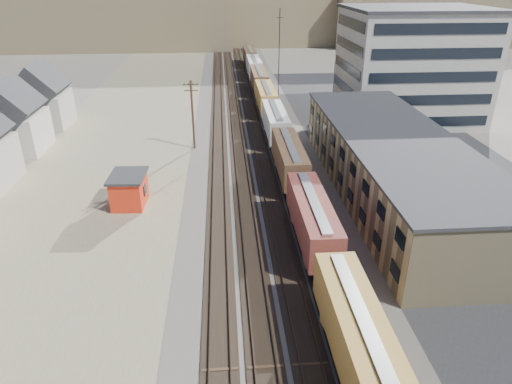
{
  "coord_description": "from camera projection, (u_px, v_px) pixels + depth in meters",
  "views": [
    {
      "loc": [
        -4.29,
        -21.82,
        23.56
      ],
      "look_at": [
        -1.07,
        20.44,
        3.0
      ],
      "focal_mm": 32.0,
      "sensor_mm": 36.0,
      "label": 1
    }
  ],
  "objects": [
    {
      "name": "radio_mast",
      "position": [
        279.0,
        62.0,
        80.41
      ],
      "size": [
        1.2,
        0.16,
        18.0
      ],
      "color": "black",
      "rests_on": "ground"
    },
    {
      "name": "parked_car_blue",
      "position": [
        408.0,
        146.0,
        66.03
      ],
      "size": [
        4.66,
        5.9,
        1.49
      ],
      "primitive_type": "imported",
      "rotation": [
        0.0,
        0.0,
        0.48
      ],
      "color": "navy",
      "rests_on": "ground"
    },
    {
      "name": "dirt_yard",
      "position": [
        113.0,
        155.0,
        64.66
      ],
      "size": [
        24.0,
        180.0,
        0.03
      ],
      "primitive_type": "cube",
      "color": "#786F52",
      "rests_on": "ground"
    },
    {
      "name": "maintenance_shed",
      "position": [
        129.0,
        189.0,
        50.35
      ],
      "size": [
        4.02,
        5.09,
        3.62
      ],
      "color": "red",
      "rests_on": "ground"
    },
    {
      "name": "parked_car_far",
      "position": [
        444.0,
        124.0,
        75.33
      ],
      "size": [
        1.84,
        4.43,
        1.5
      ],
      "primitive_type": "imported",
      "rotation": [
        0.0,
        0.0,
        0.02
      ],
      "color": "silver",
      "rests_on": "ground"
    },
    {
      "name": "ballast_bed",
      "position": [
        249.0,
        130.0,
        74.99
      ],
      "size": [
        18.0,
        200.0,
        0.06
      ],
      "primitive_type": "cube",
      "color": "#4C4742",
      "rests_on": "ground"
    },
    {
      "name": "office_tower",
      "position": [
        411.0,
        65.0,
        77.32
      ],
      "size": [
        22.6,
        18.6,
        18.45
      ],
      "color": "#9E998E",
      "rests_on": "ground"
    },
    {
      "name": "asphalt_lot",
      "position": [
        414.0,
        160.0,
        63.05
      ],
      "size": [
        26.0,
        120.0,
        0.04
      ],
      "primitive_type": "cube",
      "color": "#232326",
      "rests_on": "ground"
    },
    {
      "name": "rail_tracks",
      "position": [
        245.0,
        130.0,
        74.92
      ],
      "size": [
        11.4,
        200.0,
        0.24
      ],
      "color": "black",
      "rests_on": "ground"
    },
    {
      "name": "freight_train",
      "position": [
        270.0,
        108.0,
        76.66
      ],
      "size": [
        3.0,
        119.74,
        4.46
      ],
      "color": "black",
      "rests_on": "ground"
    },
    {
      "name": "utility_pole_north",
      "position": [
        193.0,
        113.0,
        64.94
      ],
      "size": [
        2.2,
        0.32,
        10.0
      ],
      "color": "#382619",
      "rests_on": "ground"
    },
    {
      "name": "ground",
      "position": [
        296.0,
        367.0,
        30.15
      ],
      "size": [
        300.0,
        300.0,
        0.0
      ],
      "primitive_type": "plane",
      "color": "#6B6356",
      "rests_on": "ground"
    },
    {
      "name": "warehouse",
      "position": [
        393.0,
        165.0,
        52.01
      ],
      "size": [
        12.4,
        40.4,
        7.25
      ],
      "color": "tan",
      "rests_on": "ground"
    }
  ]
}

